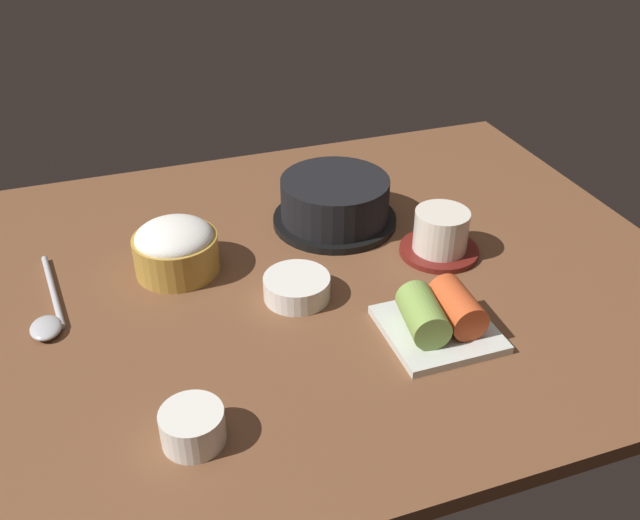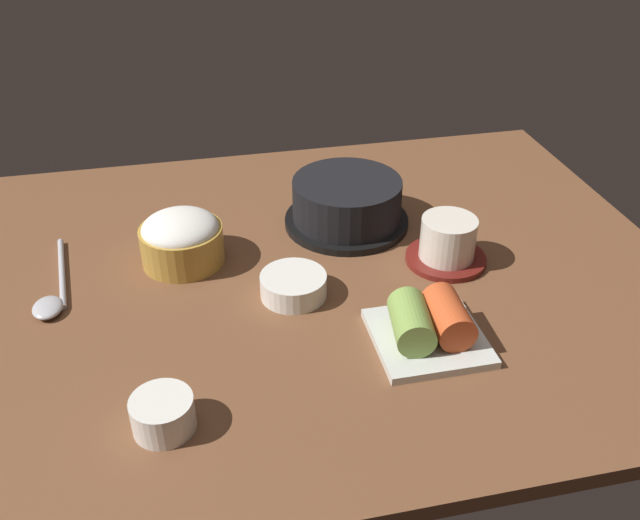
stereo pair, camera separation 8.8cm
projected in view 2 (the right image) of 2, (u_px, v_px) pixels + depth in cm
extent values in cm
cube|color=brown|center=(302.00, 279.00, 91.43)|extent=(100.00, 76.00, 2.00)
cylinder|color=black|center=(346.00, 221.00, 101.16)|extent=(18.00, 18.00, 1.06)
cylinder|color=black|center=(347.00, 199.00, 99.23)|extent=(15.62, 15.62, 5.98)
cylinder|color=#D15619|center=(347.00, 183.00, 97.75)|extent=(13.75, 13.75, 0.60)
cylinder|color=#B78C38|center=(182.00, 245.00, 91.86)|extent=(10.97, 10.97, 5.09)
ellipsoid|color=white|center=(180.00, 228.00, 90.46)|extent=(10.09, 10.09, 3.84)
cylinder|color=maroon|center=(446.00, 258.00, 93.01)|extent=(10.78, 10.78, 0.80)
cylinder|color=silver|center=(448.00, 238.00, 91.24)|extent=(7.35, 7.35, 5.61)
cylinder|color=#C6D18C|center=(450.00, 222.00, 89.86)|extent=(6.25, 6.25, 0.40)
cylinder|color=white|center=(293.00, 286.00, 85.92)|extent=(8.30, 8.30, 2.94)
cylinder|color=#B73323|center=(293.00, 278.00, 85.28)|extent=(6.81, 6.81, 0.50)
cube|color=silver|center=(428.00, 338.00, 79.01)|extent=(12.39, 12.39, 1.00)
cylinder|color=#7A9E47|center=(411.00, 322.00, 77.14)|extent=(5.44, 8.00, 4.39)
cylinder|color=#C64C23|center=(448.00, 317.00, 77.91)|extent=(4.68, 7.60, 4.39)
cylinder|color=white|center=(163.00, 414.00, 67.34)|extent=(6.25, 6.25, 3.66)
cylinder|color=#B73323|center=(161.00, 403.00, 66.50)|extent=(5.13, 5.13, 0.50)
cylinder|color=#B7B7BC|center=(62.00, 272.00, 90.27)|extent=(2.57, 16.14, 0.80)
ellipsoid|color=#B7B7BC|center=(48.00, 308.00, 83.39)|extent=(3.60, 4.68, 1.26)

